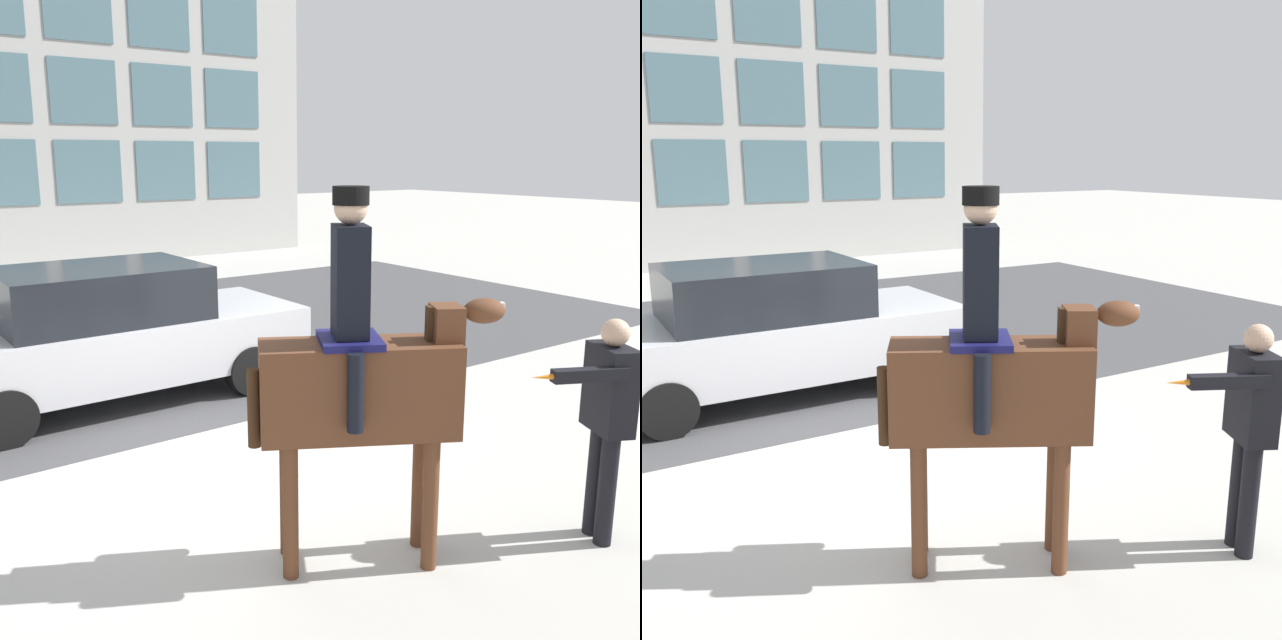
# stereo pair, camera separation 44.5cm
# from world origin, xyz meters

# --- Properties ---
(ground_plane) EXTENTS (80.00, 80.00, 0.00)m
(ground_plane) POSITION_xyz_m (0.00, 0.00, 0.00)
(ground_plane) COLOR #B2AFA8
(road_surface) EXTENTS (19.46, 8.50, 0.01)m
(road_surface) POSITION_xyz_m (0.00, 4.75, 0.00)
(road_surface) COLOR #444447
(road_surface) RESTS_ON ground_plane
(mounted_horse_lead) EXTENTS (1.62, 1.10, 2.66)m
(mounted_horse_lead) POSITION_xyz_m (-0.02, -2.37, 1.37)
(mounted_horse_lead) COLOR #59331E
(mounted_horse_lead) RESTS_ON ground_plane
(pedestrian_bystander) EXTENTS (0.92, 0.46, 1.72)m
(pedestrian_bystander) POSITION_xyz_m (1.62, -3.19, 1.01)
(pedestrian_bystander) COLOR black
(pedestrian_bystander) RESTS_ON ground_plane
(street_car_near_lane) EXTENTS (4.52, 1.86, 1.60)m
(street_car_near_lane) POSITION_xyz_m (-0.22, 2.12, 0.81)
(street_car_near_lane) COLOR #B7B7BC
(street_car_near_lane) RESTS_ON ground_plane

